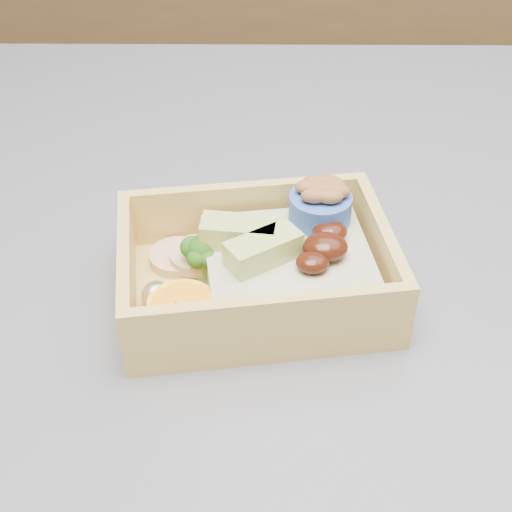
{
  "coord_description": "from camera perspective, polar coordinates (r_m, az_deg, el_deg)",
  "views": [
    {
      "loc": [
        0.06,
        -0.44,
        1.24
      ],
      "look_at": [
        0.06,
        -0.09,
        0.95
      ],
      "focal_mm": 50.0,
      "sensor_mm": 36.0,
      "label": 1
    }
  ],
  "objects": [
    {
      "name": "bento_box",
      "position": [
        0.46,
        0.65,
        -0.84
      ],
      "size": [
        0.19,
        0.15,
        0.06
      ],
      "rotation": [
        0.0,
        0.0,
        0.15
      ],
      "color": "tan",
      "rests_on": "island"
    }
  ]
}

